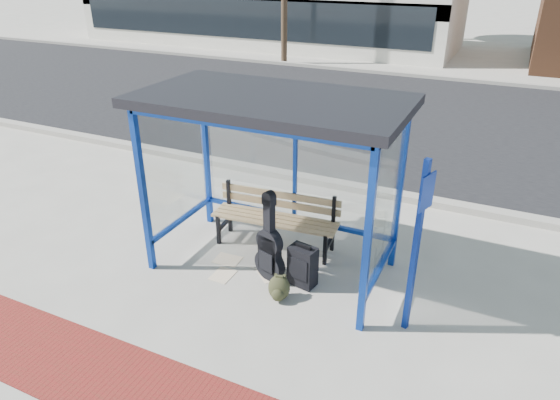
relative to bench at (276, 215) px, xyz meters
The scene contains 16 objects.
ground 0.76m from the bench, 69.85° to the right, with size 120.00×120.00×0.00m, color #B2ADA0.
brick_paver_strip 3.19m from the bench, 86.39° to the right, with size 60.00×1.00×0.01m, color maroon.
curb_near 2.41m from the bench, 85.19° to the left, with size 60.00×0.25×0.12m, color gray.
street_asphalt 7.48m from the bench, 88.48° to the left, with size 60.00×10.00×0.00m, color black.
curb_far 12.57m from the bench, 89.10° to the left, with size 60.00×0.25×0.12m, color gray.
far_sidewalk 14.47m from the bench, 89.21° to the left, with size 60.00×4.00×0.01m, color #B2ADA0.
bus_shelter 1.65m from the bench, 67.10° to the right, with size 3.30×1.80×2.42m.
storefront_white 19.60m from the bench, 116.77° to the left, with size 18.00×6.04×4.00m.
bench is the anchor object (origin of this frame).
guitar_bag 0.88m from the bench, 70.19° to the right, with size 0.46×0.25×1.22m.
suitcase 1.09m from the bench, 45.83° to the right, with size 0.39×0.29×0.62m.
backpack 1.37m from the bench, 63.08° to the right, with size 0.32×0.30×0.33m.
sign_post 2.51m from the bench, 25.51° to the right, with size 0.13×0.26×2.12m.
newspaper_a 0.96m from the bench, 123.34° to the right, with size 0.37×0.29×0.01m, color white.
newspaper_b 1.19m from the bench, 106.79° to the right, with size 0.35×0.27×0.01m, color white.
newspaper_c 0.94m from the bench, 70.52° to the right, with size 0.35×0.27×0.01m, color white.
Camera 1 is at (2.60, -5.29, 3.93)m, focal length 32.00 mm.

